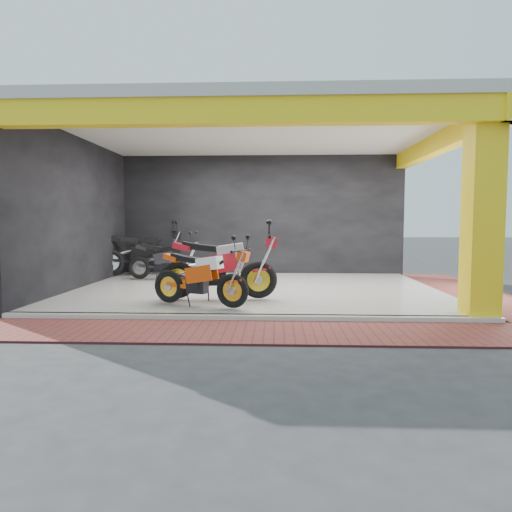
# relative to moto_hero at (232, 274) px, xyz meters

# --- Properties ---
(ground) EXTENTS (80.00, 80.00, 0.00)m
(ground) POSITION_rel_moto_hero_xyz_m (0.29, 0.56, -0.71)
(ground) COLOR #2D2D30
(ground) RESTS_ON ground
(showroom_floor) EXTENTS (8.00, 6.00, 0.10)m
(showroom_floor) POSITION_rel_moto_hero_xyz_m (0.29, 2.56, -0.66)
(showroom_floor) COLOR silver
(showroom_floor) RESTS_ON ground
(showroom_ceiling) EXTENTS (8.40, 6.40, 0.20)m
(showroom_ceiling) POSITION_rel_moto_hero_xyz_m (0.29, 2.56, 2.89)
(showroom_ceiling) COLOR beige
(showroom_ceiling) RESTS_ON corner_column
(back_wall) EXTENTS (8.20, 0.20, 3.50)m
(back_wall) POSITION_rel_moto_hero_xyz_m (0.29, 5.66, 1.04)
(back_wall) COLOR black
(back_wall) RESTS_ON ground
(left_wall) EXTENTS (0.20, 6.20, 3.50)m
(left_wall) POSITION_rel_moto_hero_xyz_m (-3.81, 2.56, 1.04)
(left_wall) COLOR black
(left_wall) RESTS_ON ground
(corner_column) EXTENTS (0.50, 0.50, 3.50)m
(corner_column) POSITION_rel_moto_hero_xyz_m (4.04, -0.19, 1.04)
(corner_column) COLOR yellow
(corner_column) RESTS_ON ground
(header_beam_front) EXTENTS (8.40, 0.30, 0.40)m
(header_beam_front) POSITION_rel_moto_hero_xyz_m (0.29, -0.44, 2.59)
(header_beam_front) COLOR yellow
(header_beam_front) RESTS_ON corner_column
(header_beam_right) EXTENTS (0.30, 6.40, 0.40)m
(header_beam_right) POSITION_rel_moto_hero_xyz_m (4.29, 2.56, 2.59)
(header_beam_right) COLOR yellow
(header_beam_right) RESTS_ON corner_column
(floor_kerb) EXTENTS (8.00, 0.20, 0.10)m
(floor_kerb) POSITION_rel_moto_hero_xyz_m (0.29, -0.46, -0.66)
(floor_kerb) COLOR silver
(floor_kerb) RESTS_ON ground
(paver_front) EXTENTS (9.00, 1.40, 0.03)m
(paver_front) POSITION_rel_moto_hero_xyz_m (0.29, -1.24, -0.69)
(paver_front) COLOR maroon
(paver_front) RESTS_ON ground
(paver_right) EXTENTS (1.40, 7.00, 0.03)m
(paver_right) POSITION_rel_moto_hero_xyz_m (5.09, 2.56, -0.69)
(paver_right) COLOR maroon
(paver_right) RESTS_ON ground
(moto_hero) EXTENTS (2.12, 1.40, 1.22)m
(moto_hero) POSITION_rel_moto_hero_xyz_m (0.00, 0.00, 0.00)
(moto_hero) COLOR #DC4109
(moto_hero) RESTS_ON showroom_floor
(moto_row_a) EXTENTS (2.43, 0.99, 1.46)m
(moto_row_a) POSITION_rel_moto_hero_xyz_m (0.41, 0.98, 0.12)
(moto_row_a) COLOR #B41323
(moto_row_a) RESTS_ON showroom_floor
(moto_row_b) EXTENTS (2.03, 0.90, 1.20)m
(moto_row_b) POSITION_rel_moto_hero_xyz_m (-1.51, 3.77, -0.01)
(moto_row_b) COLOR black
(moto_row_b) RESTS_ON showroom_floor
(moto_row_d) EXTENTS (2.57, 1.66, 1.47)m
(moto_row_d) POSITION_rel_moto_hero_xyz_m (-2.30, 5.06, 0.13)
(moto_row_d) COLOR black
(moto_row_d) RESTS_ON showroom_floor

